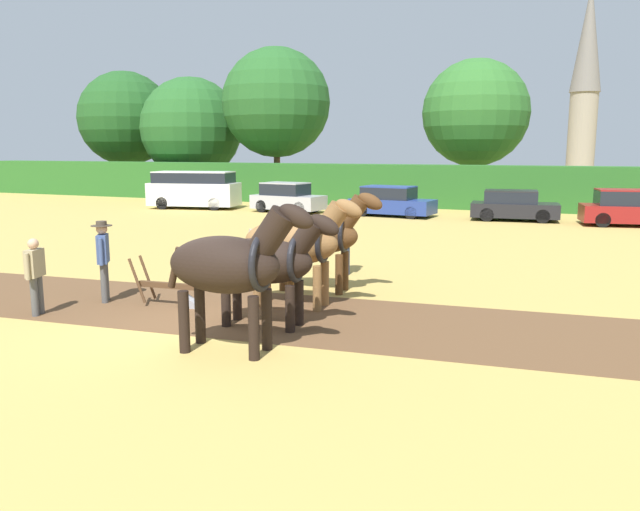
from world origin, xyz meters
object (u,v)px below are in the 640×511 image
at_px(draft_horse_trail_left, 296,243).
at_px(parked_car_center_right, 629,209).
at_px(tree_center, 476,113).
at_px(church_spire, 586,78).
at_px(parked_car_left, 287,198).
at_px(parked_car_center, 513,206).
at_px(draft_horse_lead_left, 231,265).
at_px(draft_horse_lead_right, 267,261).
at_px(farmer_beside_team, 345,237).
at_px(parked_car_center_left, 391,202).
at_px(tree_far_left, 126,119).
at_px(farmer_at_plow, 103,254).
at_px(parked_van, 194,189).
at_px(farmer_onlooker_left, 35,271).
at_px(tree_left, 191,128).
at_px(plow, 173,292).
at_px(draft_horse_trail_right, 319,235).
at_px(tree_center_left, 276,103).

relative_size(draft_horse_trail_left, parked_car_center_right, 0.65).
relative_size(tree_center, church_spire, 0.42).
height_order(parked_car_left, parked_car_center, parked_car_left).
height_order(parked_car_left, parked_car_center_right, parked_car_center_right).
distance_m(draft_horse_lead_left, parked_car_center, 21.90).
height_order(tree_center, draft_horse_lead_right, tree_center).
relative_size(farmer_beside_team, parked_car_center_left, 0.40).
bearing_deg(church_spire, draft_horse_lead_right, -94.12).
relative_size(tree_far_left, draft_horse_lead_left, 3.54).
bearing_deg(farmer_at_plow, parked_car_center_left, 54.16).
height_order(church_spire, parked_van, church_spire).
height_order(farmer_onlooker_left, parked_car_left, parked_car_left).
height_order(parked_car_center_left, parked_car_center_right, parked_car_center_right).
relative_size(parked_car_center_left, parked_car_center_right, 1.01).
bearing_deg(tree_far_left, tree_left, -6.55).
relative_size(tree_far_left, parked_car_left, 2.34).
distance_m(church_spire, draft_horse_lead_left, 66.90).
bearing_deg(draft_horse_lead_right, parked_van, 121.87).
distance_m(parked_car_left, parked_car_center, 11.47).
bearing_deg(farmer_onlooker_left, parked_car_center, 53.56).
relative_size(plow, parked_car_center_right, 0.38).
bearing_deg(tree_far_left, farmer_beside_team, -41.74).
bearing_deg(draft_horse_lead_left, parked_car_center_left, 94.10).
height_order(tree_left, parked_car_center, tree_left).
bearing_deg(tree_left, draft_horse_lead_left, -54.70).
relative_size(parked_car_left, parked_car_center_left, 0.94).
xyz_separation_m(tree_left, plow, (19.36, -29.09, -4.51)).
xyz_separation_m(tree_left, draft_horse_trail_right, (21.64, -26.50, -3.49)).
distance_m(tree_center, draft_horse_trail_right, 27.21).
relative_size(draft_horse_lead_right, draft_horse_trail_right, 0.93).
bearing_deg(tree_center, tree_center_left, -175.74).
bearing_deg(plow, draft_horse_trail_left, 17.43).
bearing_deg(draft_horse_lead_right, tree_left, 120.94).
bearing_deg(parked_van, farmer_onlooker_left, -75.09).
height_order(draft_horse_lead_right, parked_car_center_left, draft_horse_lead_right).
distance_m(tree_far_left, draft_horse_trail_right, 39.56).
xyz_separation_m(draft_horse_lead_left, parked_car_center_right, (7.01, 21.53, -0.71)).
bearing_deg(parked_car_center, parked_car_center_left, 177.95).
distance_m(farmer_at_plow, parked_car_center_right, 22.70).
distance_m(tree_center_left, farmer_at_plow, 30.98).
bearing_deg(draft_horse_trail_right, plow, -136.84).
xyz_separation_m(parked_van, parked_car_center_left, (11.39, 0.37, -0.35)).
distance_m(tree_far_left, draft_horse_trail_left, 40.75).
bearing_deg(church_spire, parked_car_center, -93.00).
distance_m(church_spire, plow, 65.24).
bearing_deg(tree_center, church_spire, 80.40).
relative_size(tree_left, parked_car_center, 2.09).
bearing_deg(tree_far_left, parked_car_center_left, -22.87).
bearing_deg(tree_left, parked_car_center_left, -28.06).
xyz_separation_m(parked_van, parked_car_left, (5.75, 0.16, -0.32)).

